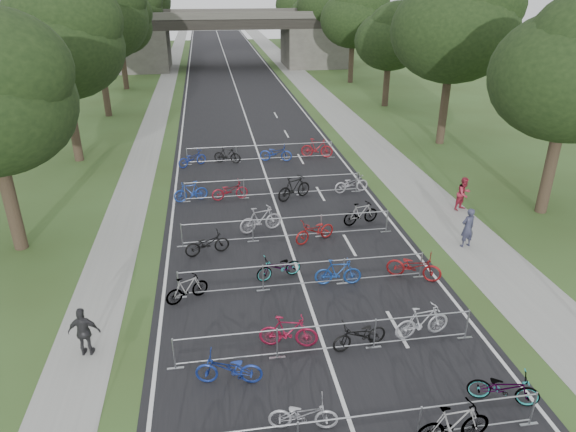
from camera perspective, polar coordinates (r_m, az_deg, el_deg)
name	(u,v)px	position (r m, az deg, el deg)	size (l,w,h in m)	color
road	(236,89)	(56.25, -5.77, 13.84)	(11.00, 140.00, 0.01)	black
sidewalk_right	(310,87)	(57.26, 2.49, 14.14)	(3.00, 140.00, 0.01)	gray
sidewalk_left	(164,91)	(56.33, -13.61, 13.31)	(2.00, 140.00, 0.01)	gray
lane_markings	(236,89)	(56.25, -5.77, 13.84)	(0.12, 140.00, 0.00)	silver
overpass_bridge	(228,39)	(70.58, -6.74, 18.91)	(31.00, 8.00, 7.05)	#494741
tree_right_0	(575,70)	(26.88, 29.31, 13.98)	(7.17, 7.17, 10.93)	#33261C
tree_left_1	(60,41)	(34.26, -24.01, 17.33)	(7.56, 7.56, 11.53)	#33261C
tree_right_1	(457,25)	(36.96, 18.23, 19.51)	(8.18, 8.18, 12.47)	#33261C
tree_left_2	(95,14)	(45.90, -20.64, 20.28)	(8.40, 8.40, 12.81)	#33261C
tree_right_2	(391,38)	(48.15, 11.42, 18.83)	(6.16, 6.16, 9.39)	#33261C
tree_left_3	(119,24)	(57.82, -18.24, 19.60)	(6.72, 6.72, 10.25)	#33261C
tree_right_3	(355,17)	(59.47, 7.41, 21.09)	(7.17, 7.17, 10.93)	#33261C
tree_left_4	(132,9)	(69.66, -16.93, 21.13)	(7.56, 7.56, 11.53)	#33261C
tree_right_4	(329,3)	(71.03, 4.62, 22.56)	(8.18, 8.18, 12.47)	#33261C
tree_right_5	(311,13)	(82.83, 2.54, 21.56)	(6.16, 6.16, 9.39)	#33261C
tree_left_6	(150,7)	(93.54, -15.10, 21.51)	(6.72, 6.72, 10.25)	#33261C
tree_right_6	(297,3)	(94.57, 1.01, 22.57)	(7.17, 7.17, 10.93)	#33261C
barrier_row_1	(360,431)	(13.68, 7.95, -22.62)	(9.70, 0.08, 1.10)	#9A9DA2
barrier_row_2	(327,339)	(16.22, 4.31, -13.43)	(9.70, 0.08, 1.10)	#9A9DA2
barrier_row_3	(304,275)	(19.27, 1.77, -6.54)	(9.70, 0.08, 1.10)	#9A9DA2
barrier_row_4	(287,228)	(22.73, -0.08, -1.36)	(9.70, 0.08, 1.10)	#9A9DA2
barrier_row_5	(273,187)	(27.27, -1.71, 3.22)	(9.70, 0.08, 1.10)	#9A9DA2
barrier_row_6	(261,153)	(32.88, -3.07, 7.01)	(9.70, 0.08, 1.10)	#9A9DA2
bike_5	(303,414)	(14.04, 1.70, -21.16)	(0.63, 1.80, 0.95)	#A3A3AA
bike_6	(454,424)	(14.25, 17.93, -21.15)	(0.56, 1.98, 1.19)	#9A9DA2
bike_7	(504,388)	(15.80, 22.84, -17.17)	(0.66, 1.89, 0.99)	#9A9DA2
bike_8	(229,369)	(15.28, -6.61, -16.55)	(0.67, 1.93, 1.02)	navy
bike_9	(288,332)	(16.41, 0.05, -12.75)	(0.53, 1.86, 1.12)	maroon
bike_10	(360,335)	(16.56, 8.00, -12.99)	(0.64, 1.84, 0.97)	black
bike_11	(422,322)	(17.36, 14.70, -11.30)	(0.54, 1.90, 1.14)	#ACAEB4
bike_12	(187,289)	(18.90, -11.16, -7.92)	(0.47, 1.65, 0.99)	#9A9DA2
bike_13	(279,268)	(19.84, -1.02, -5.74)	(0.64, 1.84, 0.97)	#9A9DA2
bike_14	(338,272)	(19.53, 5.59, -6.24)	(0.50, 1.78, 1.07)	navy
bike_15	(414,266)	(20.38, 13.83, -5.44)	(0.73, 2.09, 1.10)	maroon
bike_16	(207,244)	(21.79, -8.98, -3.06)	(0.66, 1.89, 1.00)	black
bike_17	(261,219)	(23.43, -3.07, -0.38)	(0.57, 2.03, 1.22)	#95939A
bike_18	(315,231)	(22.57, 3.01, -1.67)	(0.69, 1.98, 1.04)	maroon
bike_19	(361,214)	(24.38, 8.09, 0.27)	(0.51, 1.82, 1.09)	#9A9DA2
bike_20	(191,192)	(27.18, -10.76, 2.69)	(0.50, 1.79, 1.07)	#1C3D9B
bike_21	(230,191)	(27.10, -6.49, 2.83)	(0.67, 1.92, 1.01)	maroon
bike_22	(294,188)	(26.92, 0.68, 3.13)	(0.59, 2.09, 1.26)	black
bike_23	(351,184)	(28.08, 7.05, 3.60)	(0.67, 1.92, 1.01)	#A5A3AB
bike_24	(192,159)	(32.46, -10.62, 6.30)	(0.66, 1.90, 1.00)	navy
bike_25	(227,155)	(32.72, -6.77, 6.74)	(0.49, 1.74, 1.05)	black
bike_26	(276,153)	(32.87, -1.37, 7.02)	(0.72, 2.06, 1.08)	navy
bike_27	(317,148)	(33.61, 3.23, 7.54)	(0.58, 2.07, 1.24)	maroon
pedestrian_a	(468,228)	(23.28, 19.33, -1.25)	(0.65, 0.43, 1.79)	#2F3147
pedestrian_b	(464,194)	(27.04, 18.94, 2.35)	(0.83, 0.65, 1.71)	maroon
pedestrian_c	(84,332)	(17.13, -21.69, -11.89)	(0.97, 0.40, 1.66)	#2B2B2D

